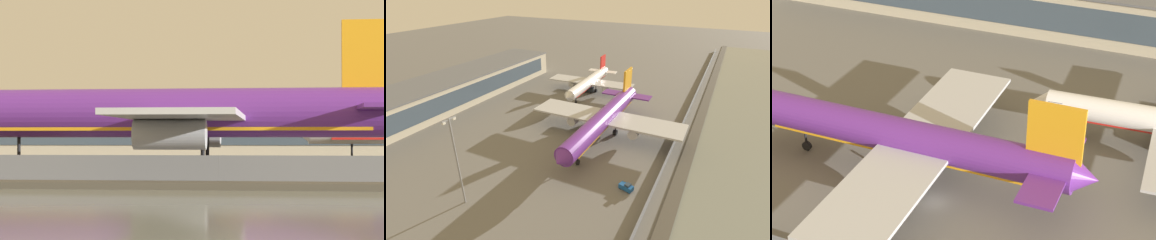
# 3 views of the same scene
# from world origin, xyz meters

# --- Properties ---
(ground_plane) EXTENTS (500.00, 500.00, 0.00)m
(ground_plane) POSITION_xyz_m (0.00, 0.00, 0.00)
(ground_plane) COLOR #66635E
(shoreline_seawall) EXTENTS (320.00, 3.00, 0.50)m
(shoreline_seawall) POSITION_xyz_m (0.00, -20.50, 0.25)
(shoreline_seawall) COLOR #474238
(shoreline_seawall) RESTS_ON ground
(perimeter_fence) EXTENTS (280.00, 0.10, 2.32)m
(perimeter_fence) POSITION_xyz_m (0.00, -16.00, 1.16)
(perimeter_fence) COLOR slate
(perimeter_fence) RESTS_ON ground
(cargo_jet_purple) EXTENTS (54.55, 46.41, 16.08)m
(cargo_jet_purple) POSITION_xyz_m (-5.62, 4.38, 6.14)
(cargo_jet_purple) COLOR #602889
(cargo_jet_purple) RESTS_ON ground
(passenger_jet_white_red) EXTENTS (42.18, 36.02, 12.61)m
(passenger_jet_white_red) POSITION_xyz_m (27.79, 24.98, 4.81)
(passenger_jet_white_red) COLOR white
(passenger_jet_white_red) RESTS_ON ground
(baggage_tug) EXTENTS (2.41, 3.52, 1.80)m
(baggage_tug) POSITION_xyz_m (-27.36, -10.19, 0.81)
(baggage_tug) COLOR #19519E
(baggage_tug) RESTS_ON ground
(ops_van) EXTENTS (3.05, 5.50, 2.48)m
(ops_van) POSITION_xyz_m (28.18, 25.87, 1.28)
(ops_van) COLOR #1E2328
(ops_van) RESTS_ON ground
(terminal_building) EXTENTS (118.29, 20.63, 10.42)m
(terminal_building) POSITION_xyz_m (-13.20, 67.96, 5.22)
(terminal_building) COLOR #BCB299
(terminal_building) RESTS_ON ground
(apron_light_mast_apron_west) EXTENTS (3.20, 0.40, 20.00)m
(apron_light_mast_apron_west) POSITION_xyz_m (-47.21, 19.38, 11.27)
(apron_light_mast_apron_west) COLOR gray
(apron_light_mast_apron_west) RESTS_ON ground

